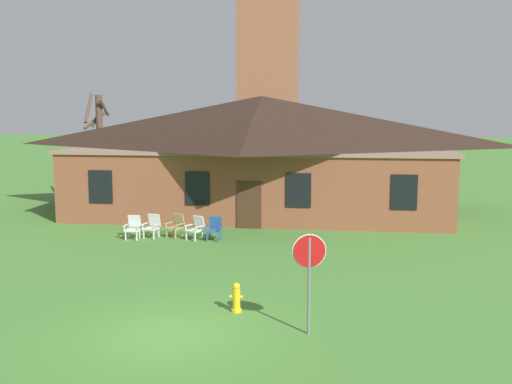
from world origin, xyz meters
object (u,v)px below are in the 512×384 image
at_px(stop_sign, 309,263).
at_px(lawn_chair_near_door, 152,225).
at_px(lawn_chair_by_porch, 133,227).
at_px(lawn_chair_middle, 196,227).
at_px(lawn_chair_right_end, 215,228).
at_px(fire_hydrant, 236,298).
at_px(lawn_chair_left_end, 176,225).

height_order(stop_sign, lawn_chair_near_door, stop_sign).
distance_m(lawn_chair_by_porch, lawn_chair_near_door, 0.78).
distance_m(lawn_chair_near_door, lawn_chair_middle, 1.88).
relative_size(stop_sign, lawn_chair_near_door, 2.52).
bearing_deg(lawn_chair_right_end, lawn_chair_by_porch, -176.16).
height_order(lawn_chair_near_door, fire_hydrant, lawn_chair_near_door).
distance_m(lawn_chair_near_door, lawn_chair_right_end, 2.65).
height_order(stop_sign, fire_hydrant, stop_sign).
height_order(stop_sign, lawn_chair_by_porch, stop_sign).
relative_size(lawn_chair_right_end, fire_hydrant, 1.21).
relative_size(lawn_chair_near_door, lawn_chair_middle, 1.00).
relative_size(lawn_chair_by_porch, lawn_chair_left_end, 1.00).
height_order(lawn_chair_by_porch, lawn_chair_near_door, same).
bearing_deg(lawn_chair_middle, lawn_chair_near_door, 175.73).
distance_m(lawn_chair_middle, fire_hydrant, 9.03).
xyz_separation_m(lawn_chair_near_door, lawn_chair_left_end, (0.95, 0.22, 0.00)).
xyz_separation_m(lawn_chair_by_porch, lawn_chair_near_door, (0.69, 0.38, 0.00)).
relative_size(lawn_chair_near_door, fire_hydrant, 1.21).
xyz_separation_m(stop_sign, fire_hydrant, (-1.95, 1.31, -1.34)).
height_order(lawn_chair_middle, fire_hydrant, lawn_chair_middle).
bearing_deg(lawn_chair_right_end, lawn_chair_left_end, 167.60).
height_order(lawn_chair_middle, lawn_chair_right_end, same).
bearing_deg(lawn_chair_by_porch, lawn_chair_near_door, 28.66).
distance_m(stop_sign, fire_hydrant, 2.70).
height_order(lawn_chair_by_porch, lawn_chair_left_end, same).
bearing_deg(fire_hydrant, lawn_chair_by_porch, 124.39).
distance_m(lawn_chair_near_door, lawn_chair_left_end, 0.97).
distance_m(lawn_chair_near_door, fire_hydrant, 9.95).
xyz_separation_m(lawn_chair_by_porch, lawn_chair_left_end, (1.63, 0.60, 0.00)).
xyz_separation_m(lawn_chair_right_end, fire_hydrant, (2.31, -8.48, -0.12)).
distance_m(lawn_chair_by_porch, lawn_chair_left_end, 1.74).
bearing_deg(lawn_chair_middle, fire_hydrant, -70.03).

